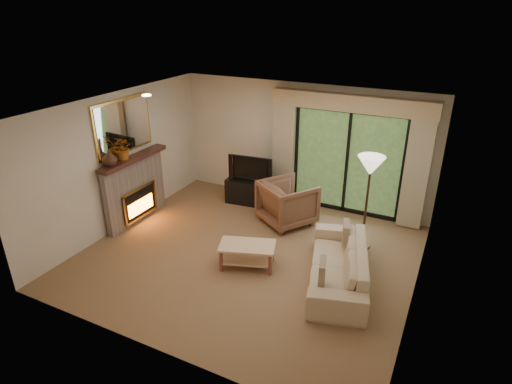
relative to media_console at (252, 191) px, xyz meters
The scene contains 22 objects.
floor 2.17m from the media_console, 64.71° to the right, with size 5.50×5.50×0.00m, color brown.
ceiling 3.17m from the media_console, 64.71° to the right, with size 5.50×5.50×0.00m, color white.
wall_back 1.49m from the media_console, 30.83° to the left, with size 5.00×5.00×0.00m, color beige.
wall_front 4.66m from the media_console, 78.30° to the right, with size 5.00×5.00×0.00m, color beige.
wall_left 2.86m from the media_console, 133.16° to the right, with size 5.00×5.00×0.00m, color beige.
wall_right 4.28m from the media_console, 27.97° to the right, with size 5.00×5.00×0.00m, color beige.
fireplace 2.48m from the media_console, 134.31° to the right, with size 0.24×1.70×1.37m, color slate, non-canonical shape.
mirror 3.02m from the media_console, 135.70° to the right, with size 0.07×1.45×1.02m, color gold, non-canonical shape.
sliding_door 2.15m from the media_console, 14.59° to the left, with size 2.26×0.10×2.16m, color black, non-canonical shape.
curtain_left 1.16m from the media_console, 34.31° to the left, with size 0.45×0.18×2.35m, color tan.
curtain_right 3.42m from the media_console, ahead, with size 0.45×0.18×2.35m, color tan.
cornice 2.84m from the media_console, 12.05° to the left, with size 3.20×0.24×0.32m, color tan.
media_console is the anchor object (origin of this frame).
tv 0.55m from the media_console, ahead, with size 0.98×0.13×0.56m, color black.
armchair 1.18m from the media_console, 25.98° to the right, with size 0.94×0.97×0.88m, color brown.
sofa 3.21m from the media_console, 38.01° to the right, with size 2.16×0.84×0.63m, color tan.
pillow_near 3.58m from the media_console, 46.60° to the right, with size 0.09×0.36×0.36m, color brown.
pillow_far 2.82m from the media_console, 28.88° to the right, with size 0.10×0.38×0.38m, color brown.
coffee_table 2.49m from the media_console, 64.83° to the right, with size 0.92×0.50×0.41m, color #D8AF84, non-canonical shape.
floor_lamp 2.80m from the media_console, 15.89° to the right, with size 0.46×0.46×1.73m, color #EFDEC5, non-canonical shape.
vase 3.12m from the media_console, 126.11° to the right, with size 0.27×0.27×0.29m, color #3C1F17.
branches 2.90m from the media_console, 130.87° to the right, with size 0.41×0.35×0.45m, color #935015.
Camera 1 is at (2.96, -5.67, 4.10)m, focal length 30.00 mm.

